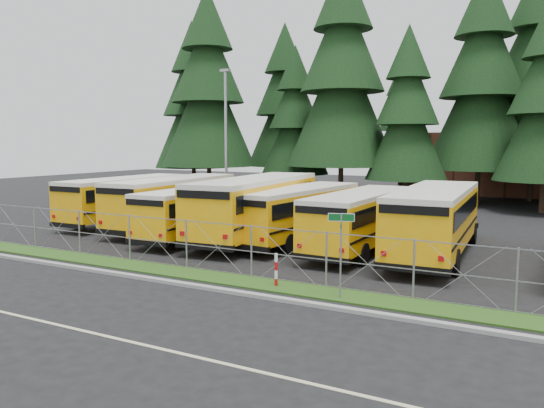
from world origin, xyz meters
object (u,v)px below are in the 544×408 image
Objects in this scene: bus_3 at (260,208)px; bus_6 at (436,222)px; bus_0 at (130,200)px; bus_5 at (363,221)px; street_sign at (341,237)px; light_standard at (226,136)px; bus_1 at (178,203)px; bus_2 at (204,213)px; bus_4 at (302,214)px; striped_bollard at (276,270)px.

bus_3 is 9.00m from bus_6.
bus_5 is (15.60, -1.28, -0.06)m from bus_0.
street_sign is (7.63, -8.26, 0.41)m from bus_3.
light_standard is (-12.98, 8.28, 4.12)m from bus_5.
bus_1 is 0.98× the size of bus_6.
bus_2 is 0.95× the size of bus_4.
street_sign is (10.43, -7.19, 0.70)m from bus_2.
bus_4 is 8.71m from striped_bollard.
bus_2 is (3.06, -1.72, -0.17)m from bus_1.
bus_2 is 10.48m from striped_bollard.
bus_1 reaches higher than bus_4.
bus_0 reaches higher than bus_2.
bus_4 is at bearing 13.92° from bus_2.
bus_3 is at bearing 19.80° from bus_2.
street_sign is at bearing -52.84° from bus_4.
bus_4 reaches higher than bus_2.
bus_0 is 1.08× the size of bus_2.
bus_0 is at bearing 174.63° from bus_6.
bus_1 is at bearing -79.40° from light_standard.
street_sign is at bearing -36.17° from bus_1.
striped_bollard is (2.81, -8.21, -0.80)m from bus_4.
light_standard is (-14.87, 16.25, 3.47)m from street_sign.
bus_3 is 10.30× the size of striped_bollard.
bus_4 is at bearing 108.91° from striped_bollard.
bus_1 is 3.52m from bus_2.
street_sign is (5.33, -8.57, 0.64)m from bus_4.
bus_2 is 1.00× the size of light_standard.
bus_0 is at bearing -177.93° from bus_4.
light_standard is at bearing 127.64° from bus_3.
bus_4 is 3.80× the size of street_sign.
bus_0 is at bearing 176.95° from bus_5.
bus_4 is (2.30, 0.31, -0.22)m from bus_3.
striped_bollard is (-0.63, -7.62, -0.78)m from bus_5.
light_standard reaches higher than bus_2.
bus_5 is (3.44, -0.59, -0.02)m from bus_4.
bus_2 is at bearing -159.54° from bus_4.
bus_6 is 8.36m from street_sign.
bus_3 reaches higher than bus_2.
bus_4 is 3.49m from bus_5.
light_standard reaches higher than bus_5.
bus_3 reaches higher than street_sign.
striped_bollard is (7.91, -6.83, -0.74)m from bus_2.
bus_0 is 19.80m from street_sign.
bus_1 is 14.88m from bus_6.
bus_0 is 0.94× the size of bus_6.
bus_6 is (11.80, 1.04, 0.20)m from bus_2.
bus_5 reaches higher than striped_bollard.
bus_1 reaches higher than bus_0.
bus_1 is 4.08× the size of street_sign.
striped_bollard is at bearing -118.54° from bus_6.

